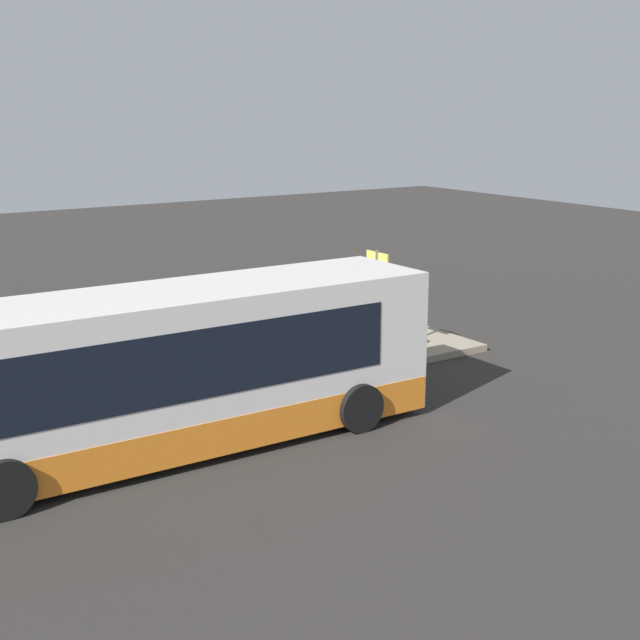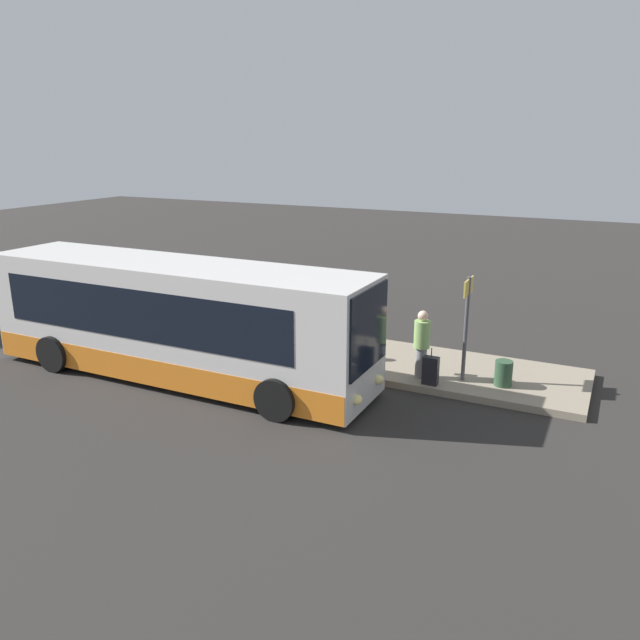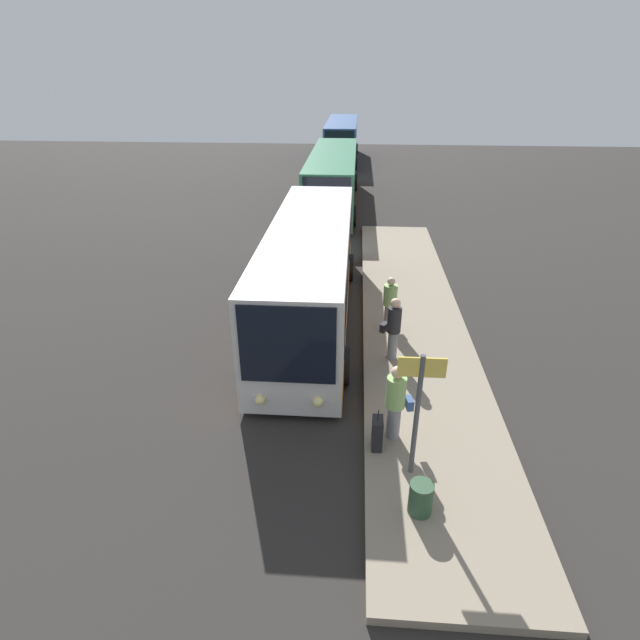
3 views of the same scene
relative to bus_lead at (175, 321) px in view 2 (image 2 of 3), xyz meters
The scene contains 9 objects.
ground 1.56m from the bus_lead, 49.11° to the left, with size 80.00×80.00×0.00m, color #2B2826.
platform 3.64m from the bus_lead, 88.01° to the left, with size 20.00×3.19×0.19m.
bus_lead is the anchor object (origin of this frame).
passenger_boarding 3.70m from the bus_lead, 42.65° to the left, with size 0.55×0.63×1.81m.
passenger_waiting 6.48m from the bus_lead, 21.37° to the left, with size 0.48×0.64×1.80m.
passenger_with_bags 2.69m from the bus_lead, 71.43° to the left, with size 0.60×0.44×1.64m.
suitcase 6.77m from the bus_lead, 17.24° to the left, with size 0.39×0.22×0.97m.
sign_post 7.55m from the bus_lead, 20.58° to the left, with size 0.10×0.87×2.72m.
trash_bin 8.57m from the bus_lead, 18.62° to the left, with size 0.44×0.44×0.65m.
Camera 2 is at (10.26, -12.59, 6.21)m, focal length 35.00 mm.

